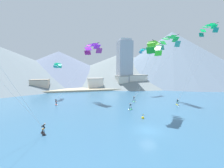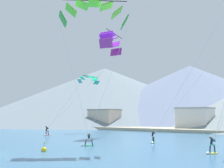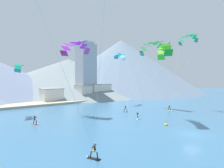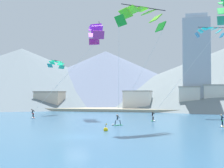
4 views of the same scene
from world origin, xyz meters
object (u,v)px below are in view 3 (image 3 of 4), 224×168
(kitesurfer_far_right, at_px, (93,154))
(parafoil_kite_distant_low_drift, at_px, (18,68))
(parafoil_kite_near_trail, at_px, (164,50))
(kitesurfer_near_trail, at_px, (138,117))
(kitesurfer_mid_center, at_px, (170,109))
(parafoil_kite_distant_high_outer, at_px, (120,56))
(kitesurfer_far_left, at_px, (36,121))
(parafoil_kite_near_lead, at_px, (152,47))
(parafoil_kite_mid_center, at_px, (188,39))
(race_marker_buoy, at_px, (166,125))
(kitesurfer_near_lead, at_px, (126,110))
(parafoil_kite_far_left, at_px, (75,47))

(kitesurfer_far_right, distance_m, parafoil_kite_distant_low_drift, 32.74)
(parafoil_kite_near_trail, distance_m, parafoil_kite_distant_low_drift, 33.82)
(kitesurfer_near_trail, relative_size, kitesurfer_mid_center, 0.92)
(parafoil_kite_distant_high_outer, distance_m, parafoil_kite_distant_low_drift, 33.56)
(kitesurfer_far_left, height_order, parafoil_kite_near_lead, parafoil_kite_near_lead)
(kitesurfer_near_trail, relative_size, parafoil_kite_distant_high_outer, 0.27)
(kitesurfer_near_trail, xyz_separation_m, parafoil_kite_mid_center, (22.17, 0.16, 20.19))
(parafoil_kite_distant_high_outer, relative_size, race_marker_buoy, 5.88)
(kitesurfer_near_lead, relative_size, parafoil_kite_far_left, 0.11)
(parafoil_kite_distant_high_outer, height_order, race_marker_buoy, parafoil_kite_distant_high_outer)
(kitesurfer_far_right, xyz_separation_m, parafoil_kite_distant_high_outer, (32.52, 30.98, 16.70))
(parafoil_kite_near_trail, xyz_separation_m, parafoil_kite_distant_low_drift, (-22.56, 24.99, -3.31))
(kitesurfer_near_lead, relative_size, race_marker_buoy, 1.74)
(kitesurfer_near_lead, distance_m, parafoil_kite_near_trail, 18.38)
(kitesurfer_far_left, relative_size, parafoil_kite_distant_high_outer, 0.30)
(parafoil_kite_mid_center, relative_size, race_marker_buoy, 19.99)
(parafoil_kite_near_trail, bearing_deg, kitesurfer_near_trail, 138.30)
(parafoil_kite_near_trail, bearing_deg, parafoil_kite_mid_center, 12.04)
(kitesurfer_far_right, bearing_deg, parafoil_kite_near_trail, 14.95)
(kitesurfer_near_lead, height_order, parafoil_kite_mid_center, parafoil_kite_mid_center)
(kitesurfer_near_lead, xyz_separation_m, parafoil_kite_near_lead, (11.67, 0.72, 18.17))
(parafoil_kite_far_left, height_order, parafoil_kite_distant_low_drift, parafoil_kite_far_left)
(parafoil_kite_distant_low_drift, bearing_deg, parafoil_kite_near_trail, -47.93)
(parafoil_kite_far_left, height_order, parafoil_kite_distant_high_outer, parafoil_kite_distant_high_outer)
(kitesurfer_near_trail, bearing_deg, race_marker_buoy, -88.52)
(parafoil_kite_mid_center, bearing_deg, kitesurfer_near_trail, -179.58)
(parafoil_kite_near_trail, bearing_deg, kitesurfer_near_lead, 88.18)
(kitesurfer_near_lead, height_order, parafoil_kite_near_trail, parafoil_kite_near_trail)
(parafoil_kite_near_lead, xyz_separation_m, parafoil_kite_near_trail, (-12.05, -12.39, -3.97))
(kitesurfer_mid_center, bearing_deg, race_marker_buoy, -150.70)
(kitesurfer_far_left, bearing_deg, kitesurfer_mid_center, -14.17)
(kitesurfer_far_left, distance_m, parafoil_kite_mid_center, 45.91)
(parafoil_kite_distant_low_drift, relative_size, race_marker_buoy, 5.04)
(kitesurfer_near_lead, height_order, race_marker_buoy, kitesurfer_near_lead)
(kitesurfer_near_trail, distance_m, parafoil_kite_near_lead, 25.90)
(kitesurfer_near_trail, xyz_separation_m, parafoil_kite_near_trail, (4.14, -3.69, 14.29))
(kitesurfer_far_right, bearing_deg, kitesurfer_mid_center, 18.45)
(kitesurfer_far_right, distance_m, parafoil_kite_near_trail, 26.86)
(kitesurfer_near_lead, distance_m, parafoil_kite_far_left, 20.90)
(kitesurfer_near_trail, height_order, parafoil_kite_distant_low_drift, parafoil_kite_distant_low_drift)
(parafoil_kite_near_trail, bearing_deg, kitesurfer_far_right, -165.05)
(parafoil_kite_distant_high_outer, bearing_deg, kitesurfer_mid_center, -90.13)
(kitesurfer_far_right, xyz_separation_m, parafoil_kite_mid_center, (40.06, 9.73, 20.11))
(kitesurfer_mid_center, relative_size, race_marker_buoy, 1.75)
(kitesurfer_near_lead, bearing_deg, kitesurfer_far_right, -141.91)
(kitesurfer_mid_center, height_order, kitesurfer_far_right, kitesurfer_mid_center)
(parafoil_kite_distant_low_drift, bearing_deg, kitesurfer_near_lead, -30.15)
(parafoil_kite_near_lead, relative_size, parafoil_kite_mid_center, 0.92)
(kitesurfer_mid_center, height_order, race_marker_buoy, kitesurfer_mid_center)
(parafoil_kite_near_lead, bearing_deg, parafoil_kite_distant_low_drift, 159.99)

